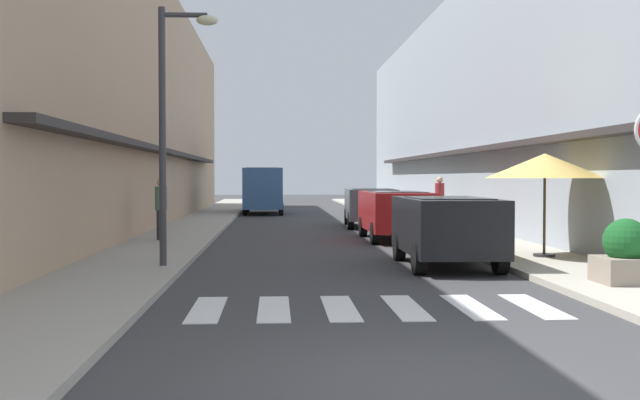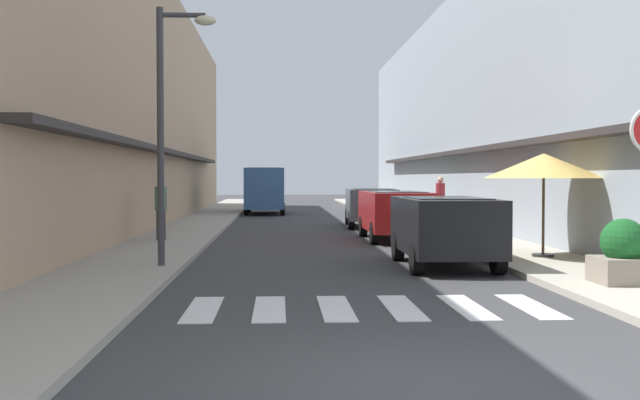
# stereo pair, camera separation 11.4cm
# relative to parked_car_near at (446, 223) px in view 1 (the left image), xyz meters

# --- Properties ---
(ground_plane) EXTENTS (112.73, 112.73, 0.00)m
(ground_plane) POSITION_rel_parked_car_near_xyz_m (-2.17, 11.35, -0.92)
(ground_plane) COLOR #38383A
(sidewalk_left) EXTENTS (2.33, 71.73, 0.12)m
(sidewalk_left) POSITION_rel_parked_car_near_xyz_m (-6.56, 11.35, -0.86)
(sidewalk_left) COLOR #9E998E
(sidewalk_left) RESTS_ON ground_plane
(sidewalk_right) EXTENTS (2.33, 71.73, 0.12)m
(sidewalk_right) POSITION_rel_parked_car_near_xyz_m (2.21, 11.35, -0.86)
(sidewalk_right) COLOR #ADA899
(sidewalk_right) RESTS_ON ground_plane
(building_row_left) EXTENTS (5.50, 48.11, 9.52)m
(building_row_left) POSITION_rel_parked_car_near_xyz_m (-10.22, 12.92, 3.84)
(building_row_left) COLOR tan
(building_row_left) RESTS_ON ground_plane
(building_row_right) EXTENTS (5.50, 48.11, 9.16)m
(building_row_right) POSITION_rel_parked_car_near_xyz_m (5.88, 12.92, 3.66)
(building_row_right) COLOR #939EA8
(building_row_right) RESTS_ON ground_plane
(crosswalk) EXTENTS (5.20, 2.20, 0.01)m
(crosswalk) POSITION_rel_parked_car_near_xyz_m (-2.17, -4.96, -0.91)
(crosswalk) COLOR silver
(crosswalk) RESTS_ON ground_plane
(parked_car_near) EXTENTS (1.85, 3.95, 1.47)m
(parked_car_near) POSITION_rel_parked_car_near_xyz_m (0.00, 0.00, 0.00)
(parked_car_near) COLOR black
(parked_car_near) RESTS_ON ground_plane
(parked_car_mid) EXTENTS (1.82, 4.40, 1.47)m
(parked_car_mid) POSITION_rel_parked_car_near_xyz_m (0.00, 6.93, 0.00)
(parked_car_mid) COLOR maroon
(parked_car_mid) RESTS_ON ground_plane
(parked_car_far) EXTENTS (1.97, 4.44, 1.47)m
(parked_car_far) POSITION_rel_parked_car_near_xyz_m (0.00, 13.09, 0.00)
(parked_car_far) COLOR #4C5156
(parked_car_far) RESTS_ON ground_plane
(delivery_van) EXTENTS (2.02, 5.40, 2.37)m
(delivery_van) POSITION_rel_parked_car_near_xyz_m (-4.20, 23.93, 0.49)
(delivery_van) COLOR #33598C
(delivery_van) RESTS_ON ground_plane
(street_lamp) EXTENTS (1.19, 0.28, 5.14)m
(street_lamp) POSITION_rel_parked_car_near_xyz_m (-5.63, -0.41, 2.36)
(street_lamp) COLOR #38383D
(street_lamp) RESTS_ON sidewalk_left
(cafe_umbrella) EXTENTS (2.62, 2.62, 2.30)m
(cafe_umbrella) POSITION_rel_parked_car_near_xyz_m (2.41, 0.90, 1.21)
(cafe_umbrella) COLOR #262626
(cafe_umbrella) RESTS_ON sidewalk_right
(planter_corner) EXTENTS (0.92, 0.92, 1.08)m
(planter_corner) POSITION_rel_parked_car_near_xyz_m (2.26, -3.46, -0.32)
(planter_corner) COLOR gray
(planter_corner) RESTS_ON sidewalk_right
(pedestrian_walking_near) EXTENTS (0.34, 0.34, 1.73)m
(pedestrian_walking_near) POSITION_rel_parked_car_near_xyz_m (-6.80, 6.00, 0.11)
(pedestrian_walking_near) COLOR #282B33
(pedestrian_walking_near) RESTS_ON sidewalk_left
(pedestrian_walking_far) EXTENTS (0.34, 0.34, 1.79)m
(pedestrian_walking_far) POSITION_rel_parked_car_near_xyz_m (2.45, 12.11, 0.15)
(pedestrian_walking_far) COLOR #282B33
(pedestrian_walking_far) RESTS_ON sidewalk_right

